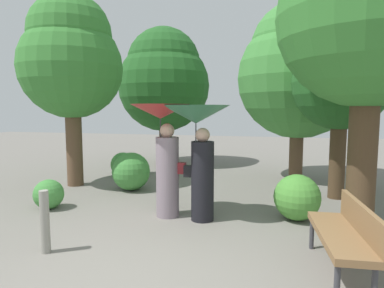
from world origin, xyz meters
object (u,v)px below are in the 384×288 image
(tree_near_left, at_px, (164,79))
(person_right, at_px, (198,137))
(tree_mid_right, at_px, (341,73))
(path_marker_post, at_px, (45,222))
(person_left, at_px, (164,141))
(tree_mid_left, at_px, (71,58))
(park_bench, at_px, (346,231))
(tree_near_right, at_px, (299,69))

(tree_near_left, bearing_deg, person_right, -65.94)
(tree_mid_right, distance_m, path_marker_post, 6.18)
(person_left, xyz_separation_m, tree_mid_left, (-2.95, 1.76, 1.80))
(park_bench, xyz_separation_m, tree_mid_left, (-5.67, 3.28, 2.64))
(tree_mid_left, bearing_deg, tree_near_left, 72.88)
(park_bench, relative_size, tree_mid_left, 0.33)
(person_right, relative_size, park_bench, 1.29)
(person_right, distance_m, path_marker_post, 2.66)
(park_bench, height_order, tree_mid_left, tree_mid_left)
(tree_near_right, relative_size, tree_mid_left, 1.02)
(tree_mid_left, bearing_deg, person_right, -26.95)
(person_left, xyz_separation_m, park_bench, (2.73, -1.52, -0.84))
(person_right, height_order, path_marker_post, person_right)
(person_right, height_order, park_bench, person_right)
(tree_mid_left, distance_m, path_marker_post, 4.91)
(tree_mid_left, distance_m, tree_mid_right, 6.19)
(person_right, relative_size, tree_near_right, 0.42)
(tree_near_left, relative_size, tree_mid_right, 1.19)
(park_bench, bearing_deg, path_marker_post, -89.03)
(tree_mid_right, bearing_deg, person_left, -147.77)
(tree_near_right, relative_size, path_marker_post, 5.62)
(tree_near_right, distance_m, tree_mid_right, 2.04)
(tree_near_left, distance_m, tree_near_right, 4.56)
(person_right, bearing_deg, path_marker_post, 135.68)
(person_right, relative_size, tree_mid_left, 0.42)
(tree_mid_right, bearing_deg, person_right, -140.92)
(person_left, height_order, tree_near_left, tree_near_left)
(path_marker_post, bearing_deg, park_bench, 5.14)
(park_bench, distance_m, tree_mid_right, 4.18)
(park_bench, distance_m, tree_mid_left, 7.07)
(park_bench, distance_m, tree_near_right, 5.96)
(person_left, height_order, person_right, person_left)
(park_bench, distance_m, tree_near_left, 8.65)
(tree_near_left, distance_m, path_marker_post, 7.75)
(person_right, bearing_deg, tree_mid_left, 61.85)
(person_left, relative_size, path_marker_post, 2.36)
(tree_near_right, distance_m, path_marker_post, 7.22)
(person_right, height_order, tree_near_left, tree_near_left)
(tree_mid_left, bearing_deg, tree_near_right, 21.56)
(person_left, height_order, park_bench, person_left)
(person_left, bearing_deg, person_right, -97.07)
(tree_mid_right, bearing_deg, tree_mid_left, -177.52)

